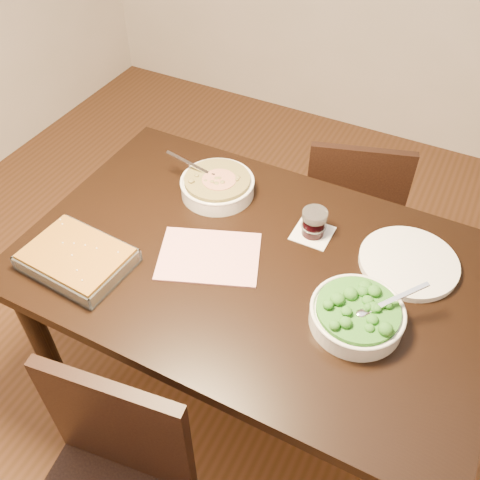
# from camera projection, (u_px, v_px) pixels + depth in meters

# --- Properties ---
(ground) EXTENTS (4.00, 4.00, 0.00)m
(ground) POSITION_uv_depth(u_px,v_px,m) (252.00, 389.00, 2.13)
(ground) COLOR #472A14
(ground) RESTS_ON ground
(table) EXTENTS (1.40, 0.90, 0.75)m
(table) POSITION_uv_depth(u_px,v_px,m) (255.00, 282.00, 1.66)
(table) COLOR black
(table) RESTS_ON ground
(magazine_a) EXTENTS (0.36, 0.31, 0.01)m
(magazine_a) POSITION_uv_depth(u_px,v_px,m) (209.00, 256.00, 1.61)
(magazine_a) COLOR #C0374A
(magazine_a) RESTS_ON table
(coaster) EXTENTS (0.12, 0.12, 0.00)m
(coaster) POSITION_uv_depth(u_px,v_px,m) (312.00, 233.00, 1.68)
(coaster) COLOR white
(coaster) RESTS_ON table
(stew_bowl) EXTENTS (0.28, 0.25, 0.09)m
(stew_bowl) POSITION_uv_depth(u_px,v_px,m) (217.00, 185.00, 1.79)
(stew_bowl) COLOR white
(stew_bowl) RESTS_ON table
(broccoli_bowl) EXTENTS (0.25, 0.25, 0.10)m
(broccoli_bowl) POSITION_uv_depth(u_px,v_px,m) (357.00, 315.00, 1.41)
(broccoli_bowl) COLOR white
(broccoli_bowl) RESTS_ON table
(baking_dish) EXTENTS (0.32, 0.24, 0.05)m
(baking_dish) POSITION_uv_depth(u_px,v_px,m) (77.00, 259.00, 1.57)
(baking_dish) COLOR silver
(baking_dish) RESTS_ON table
(wine_tumbler) EXTENTS (0.08, 0.08, 0.09)m
(wine_tumbler) POSITION_uv_depth(u_px,v_px,m) (314.00, 222.00, 1.64)
(wine_tumbler) COLOR black
(wine_tumbler) RESTS_ON coaster
(dinner_plate) EXTENTS (0.29, 0.29, 0.02)m
(dinner_plate) POSITION_uv_depth(u_px,v_px,m) (409.00, 262.00, 1.58)
(dinner_plate) COLOR white
(dinner_plate) RESTS_ON table
(chair_far) EXTENTS (0.48, 0.48, 0.81)m
(chair_far) POSITION_uv_depth(u_px,v_px,m) (351.00, 206.00, 2.22)
(chair_far) COLOR black
(chair_far) RESTS_ON ground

